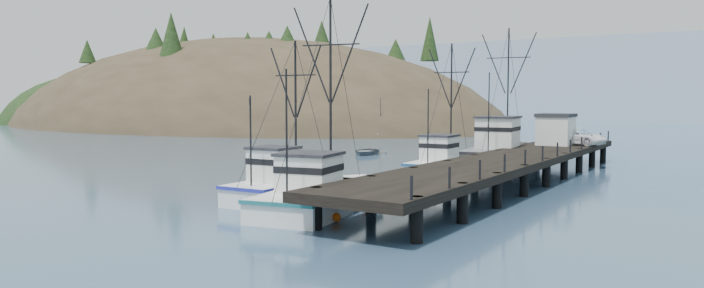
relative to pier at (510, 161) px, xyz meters
The scene contains 13 objects.
ground 21.33m from the pier, 131.19° to the right, with size 400.00×400.00×0.00m, color #325070.
pier is the anchor object (origin of this frame).
headland 108.95m from the pier, 144.86° to the left, with size 134.80×78.00×51.00m.
distant_ridge 154.06m from the pier, 91.49° to the left, with size 360.00×40.00×26.00m, color #9EB2C6.
distant_ridge_far 177.43m from the pier, 107.72° to the left, with size 180.00×25.00×18.00m, color silver.
moored_sailboats 63.15m from the pier, 138.51° to the left, with size 24.04×19.41×6.35m.
trawler_near 16.49m from the pier, 108.92° to the right, with size 5.74×12.09×12.06m.
trawler_mid 16.57m from the pier, 123.90° to the right, with size 3.66×9.87×9.98m.
trawler_far 6.89m from the pier, 154.66° to the left, with size 3.75×10.57×10.92m.
work_vessel 11.64m from the pier, 110.96° to the left, with size 5.87×15.35×12.83m.
pier_shed 13.15m from the pier, 90.62° to the left, with size 3.00×3.20×2.80m.
pickup_truck 14.31m from the pier, 83.97° to the left, with size 2.35×5.11×1.42m, color white.
motorboat 26.04m from the pier, 144.05° to the left, with size 3.68×5.15×1.07m, color slate.
Camera 1 is at (28.26, -27.54, 6.09)m, focal length 32.00 mm.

